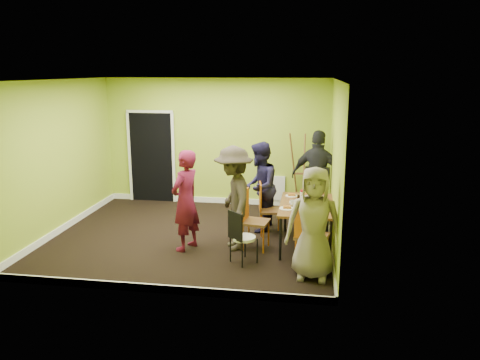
% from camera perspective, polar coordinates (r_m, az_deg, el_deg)
% --- Properties ---
extents(ground, '(5.00, 5.00, 0.00)m').
position_cam_1_polar(ground, '(8.65, -5.82, -6.83)').
color(ground, black).
rests_on(ground, ground).
extents(room_walls, '(5.04, 4.54, 2.82)m').
position_cam_1_polar(room_walls, '(8.41, -6.06, -0.38)').
color(room_walls, '#9BB72F').
rests_on(room_walls, ground).
extents(dining_table, '(0.90, 1.50, 0.75)m').
position_cam_1_polar(dining_table, '(8.02, 8.11, -3.29)').
color(dining_table, black).
rests_on(dining_table, ground).
extents(chair_left_far, '(0.46, 0.46, 0.97)m').
position_cam_1_polar(chair_left_far, '(8.57, 3.19, -3.14)').
color(chair_left_far, '#CB6413').
rests_on(chair_left_far, ground).
extents(chair_left_near, '(0.48, 0.48, 1.01)m').
position_cam_1_polar(chair_left_near, '(7.89, 1.37, -4.40)').
color(chair_left_near, '#CB6413').
rests_on(chair_left_near, ground).
extents(chair_back_end, '(0.52, 0.59, 1.13)m').
position_cam_1_polar(chair_back_end, '(9.21, 9.32, -0.51)').
color(chair_back_end, '#CB6413').
rests_on(chair_back_end, ground).
extents(chair_front_end, '(0.55, 0.56, 1.09)m').
position_cam_1_polar(chair_front_end, '(7.10, 8.60, -6.22)').
color(chair_front_end, '#CB6413').
rests_on(chair_front_end, ground).
extents(chair_bentwood, '(0.47, 0.47, 0.86)m').
position_cam_1_polar(chair_bentwood, '(7.29, 0.09, -6.68)').
color(chair_bentwood, black).
rests_on(chair_bentwood, ground).
extents(easel, '(0.68, 0.63, 1.69)m').
position_cam_1_polar(easel, '(10.10, 7.81, 0.98)').
color(easel, brown).
rests_on(easel, ground).
extents(plate_near_left, '(0.22, 0.22, 0.01)m').
position_cam_1_polar(plate_near_left, '(8.46, 6.32, -1.93)').
color(plate_near_left, white).
rests_on(plate_near_left, dining_table).
extents(plate_near_right, '(0.25, 0.25, 0.01)m').
position_cam_1_polar(plate_near_right, '(7.69, 5.76, -3.48)').
color(plate_near_right, white).
rests_on(plate_near_right, dining_table).
extents(plate_far_back, '(0.23, 0.23, 0.01)m').
position_cam_1_polar(plate_far_back, '(8.49, 8.29, -1.94)').
color(plate_far_back, white).
rests_on(plate_far_back, dining_table).
extents(plate_far_front, '(0.24, 0.24, 0.01)m').
position_cam_1_polar(plate_far_front, '(7.41, 8.58, -4.22)').
color(plate_far_front, white).
rests_on(plate_far_front, dining_table).
extents(plate_wall_back, '(0.25, 0.25, 0.01)m').
position_cam_1_polar(plate_wall_back, '(8.16, 9.56, -2.60)').
color(plate_wall_back, white).
rests_on(plate_wall_back, dining_table).
extents(plate_wall_front, '(0.23, 0.23, 0.01)m').
position_cam_1_polar(plate_wall_front, '(7.75, 10.21, -3.49)').
color(plate_wall_front, white).
rests_on(plate_wall_front, dining_table).
extents(thermos, '(0.07, 0.07, 0.20)m').
position_cam_1_polar(thermos, '(8.03, 7.57, -2.10)').
color(thermos, white).
rests_on(thermos, dining_table).
extents(blue_bottle, '(0.08, 0.08, 0.20)m').
position_cam_1_polar(blue_bottle, '(7.68, 10.19, -2.90)').
color(blue_bottle, blue).
rests_on(blue_bottle, dining_table).
extents(orange_bottle, '(0.03, 0.03, 0.07)m').
position_cam_1_polar(orange_bottle, '(8.09, 7.54, -2.44)').
color(orange_bottle, '#CB6413').
rests_on(orange_bottle, dining_table).
extents(glass_mid, '(0.06, 0.06, 0.09)m').
position_cam_1_polar(glass_mid, '(8.22, 7.17, -2.13)').
color(glass_mid, black).
rests_on(glass_mid, dining_table).
extents(glass_back, '(0.06, 0.06, 0.10)m').
position_cam_1_polar(glass_back, '(8.35, 9.39, -1.92)').
color(glass_back, black).
rests_on(glass_back, dining_table).
extents(glass_front, '(0.06, 0.06, 0.10)m').
position_cam_1_polar(glass_front, '(7.54, 8.93, -3.59)').
color(glass_front, black).
rests_on(glass_front, dining_table).
extents(cup_a, '(0.12, 0.12, 0.09)m').
position_cam_1_polar(cup_a, '(7.85, 6.46, -2.84)').
color(cup_a, white).
rests_on(cup_a, dining_table).
extents(cup_b, '(0.10, 0.10, 0.09)m').
position_cam_1_polar(cup_b, '(8.02, 8.93, -2.57)').
color(cup_b, white).
rests_on(cup_b, dining_table).
extents(person_standing, '(0.61, 0.73, 1.70)m').
position_cam_1_polar(person_standing, '(7.82, -6.66, -2.50)').
color(person_standing, '#570F29').
rests_on(person_standing, ground).
extents(person_left_far, '(0.67, 0.85, 1.68)m').
position_cam_1_polar(person_left_far, '(8.72, 2.41, -0.82)').
color(person_left_far, '#171433').
rests_on(person_left_far, ground).
extents(person_left_near, '(0.98, 1.28, 1.76)m').
position_cam_1_polar(person_left_near, '(7.79, -0.76, -2.24)').
color(person_left_near, '#2C251D').
rests_on(person_left_near, ground).
extents(person_back_end, '(1.15, 0.71, 1.83)m').
position_cam_1_polar(person_back_end, '(9.32, 9.50, 0.40)').
color(person_back_end, black).
rests_on(person_back_end, ground).
extents(person_front_end, '(0.83, 0.57, 1.65)m').
position_cam_1_polar(person_front_end, '(6.79, 8.98, -5.26)').
color(person_front_end, gray).
rests_on(person_front_end, ground).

